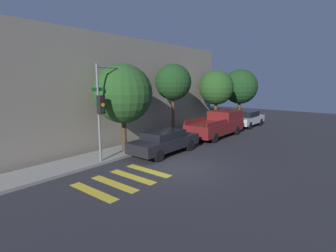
% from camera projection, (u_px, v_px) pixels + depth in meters
% --- Properties ---
extents(ground_plane, '(60.00, 60.00, 0.00)m').
position_uv_depth(ground_plane, '(178.00, 167.00, 12.88)').
color(ground_plane, '#28282D').
extents(sidewalk, '(26.00, 2.10, 0.14)m').
position_uv_depth(sidewalk, '(120.00, 152.00, 15.50)').
color(sidewalk, gray).
rests_on(sidewalk, ground).
extents(building_row, '(26.00, 6.00, 7.03)m').
position_uv_depth(building_row, '(75.00, 91.00, 17.68)').
color(building_row, gray).
rests_on(building_row, ground).
extents(crosswalk, '(3.54, 2.60, 0.00)m').
position_uv_depth(crosswalk, '(123.00, 180.00, 11.21)').
color(crosswalk, gold).
rests_on(crosswalk, ground).
extents(traffic_light_pole, '(2.68, 0.56, 5.03)m').
position_uv_depth(traffic_light_pole, '(108.00, 97.00, 13.27)').
color(traffic_light_pole, slate).
rests_on(traffic_light_pole, ground).
extents(sedan_near_corner, '(4.66, 1.76, 1.37)m').
position_uv_depth(sedan_near_corner, '(164.00, 141.00, 15.21)').
color(sedan_near_corner, black).
rests_on(sedan_near_corner, ground).
extents(pickup_truck, '(5.65, 2.07, 1.88)m').
position_uv_depth(pickup_truck, '(218.00, 124.00, 20.10)').
color(pickup_truck, maroon).
rests_on(pickup_truck, ground).
extents(sedan_middle, '(4.33, 1.84, 1.45)m').
position_uv_depth(sedan_middle, '(247.00, 118.00, 24.47)').
color(sedan_middle, '#B7BABF').
rests_on(sedan_middle, ground).
extents(tree_near_corner, '(3.36, 3.36, 5.17)m').
position_uv_depth(tree_near_corner, '(123.00, 94.00, 14.85)').
color(tree_near_corner, '#42301E').
rests_on(tree_near_corner, ground).
extents(tree_midblock, '(2.53, 2.53, 5.39)m').
position_uv_depth(tree_midblock, '(173.00, 82.00, 18.31)').
color(tree_midblock, '#42301E').
rests_on(tree_midblock, ground).
extents(tree_far_end, '(3.03, 3.03, 5.15)m').
position_uv_depth(tree_far_end, '(216.00, 88.00, 23.19)').
color(tree_far_end, '#4C3823').
rests_on(tree_far_end, ground).
extents(tree_behind_truck, '(3.55, 3.55, 5.41)m').
position_uv_depth(tree_behind_truck, '(240.00, 87.00, 27.05)').
color(tree_behind_truck, '#4C3823').
rests_on(tree_behind_truck, ground).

